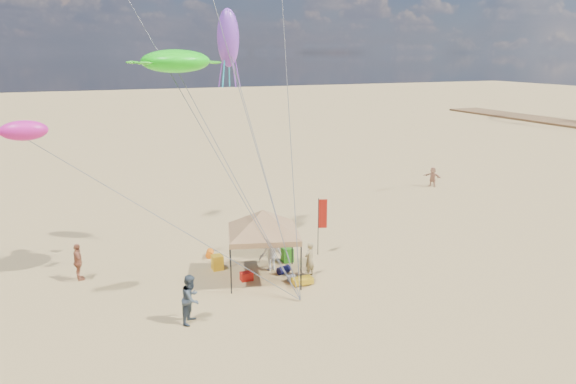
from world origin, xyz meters
The scene contains 19 objects.
ground centered at (0.00, 0.00, 0.00)m, with size 280.00×280.00×0.00m, color tan.
canopy_tent centered at (-1.05, 3.34, 3.09)m, with size 5.79×5.79×3.71m.
feather_flag centered at (2.64, 4.97, 1.98)m, with size 0.43×0.18×2.96m.
cooler_red centered at (-1.86, 3.38, 0.19)m, with size 0.54×0.38×0.38m, color red.
cooler_blue centered at (1.70, 6.92, 0.19)m, with size 0.54×0.38×0.38m, color blue.
bag_navy centered at (-0.03, 3.45, 0.18)m, with size 0.36×0.36×0.60m, color #0C0E38.
bag_orange centered at (-2.63, 6.84, 0.18)m, with size 0.36×0.36×0.60m, color orange.
chair_green centered at (0.70, 4.76, 0.35)m, with size 0.50×0.50×0.70m, color #32971B.
chair_yellow centered at (-2.72, 5.11, 0.35)m, with size 0.50×0.50×0.70m, color yellow.
crate_grey centered at (-0.04, 2.45, 0.14)m, with size 0.34×0.30×0.28m, color gray.
beach_cart centered at (0.25, 1.95, 0.20)m, with size 0.90×0.50×0.24m, color gold.
person_near_a centered at (0.94, 2.72, 0.81)m, with size 0.59×0.39×1.62m, color #9D8A5A.
person_near_b centered at (-5.01, 0.49, 0.95)m, with size 0.92×0.72×1.90m, color #3C4852.
person_near_c centered at (-0.42, 4.08, 0.93)m, with size 1.21×0.69×1.87m, color silver.
person_far_a centered at (-8.77, 6.33, 0.86)m, with size 1.00×0.42×1.71m, color #A75F40.
person_far_c centered at (16.89, 14.74, 0.76)m, with size 1.40×0.45×1.51m, color tan.
turtle_kite centered at (-4.26, 4.90, 9.57)m, with size 2.85×2.28×0.95m, color #1BFF14.
fish_kite centered at (-10.15, 3.46, 7.19)m, with size 1.65×0.83×0.74m, color #E81D97.
squid_kite centered at (-1.08, 7.87, 10.60)m, with size 1.06×1.06×2.75m, color purple.
Camera 1 is at (-8.91, -18.23, 9.90)m, focal length 33.92 mm.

